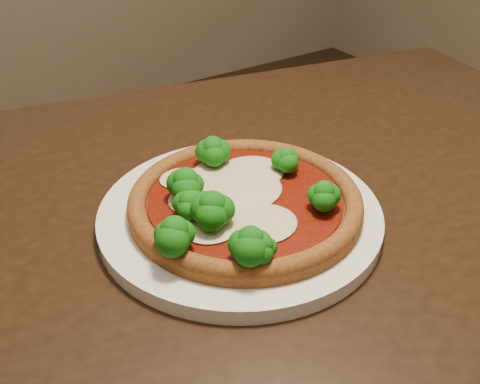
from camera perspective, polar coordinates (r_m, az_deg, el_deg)
dining_table at (r=0.71m, az=6.10°, el=-8.47°), size 1.23×1.08×0.75m
plate at (r=0.62m, az=0.00°, el=-2.37°), size 0.33×0.33×0.02m
pizza at (r=0.60m, az=0.01°, el=-0.82°), size 0.27×0.27×0.06m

